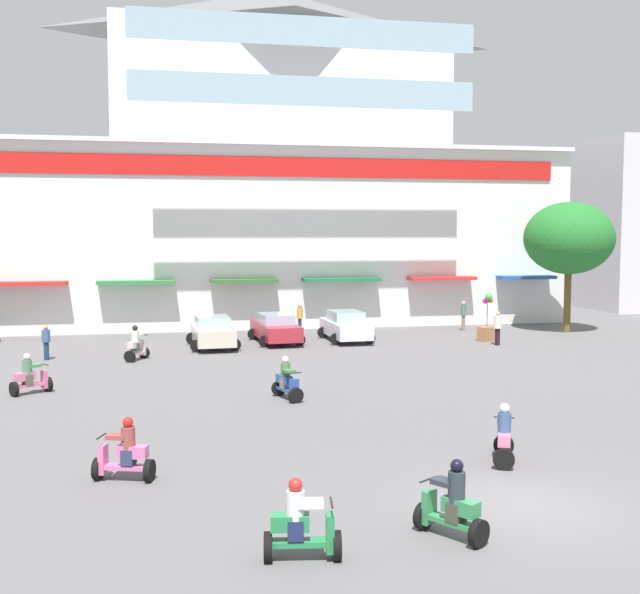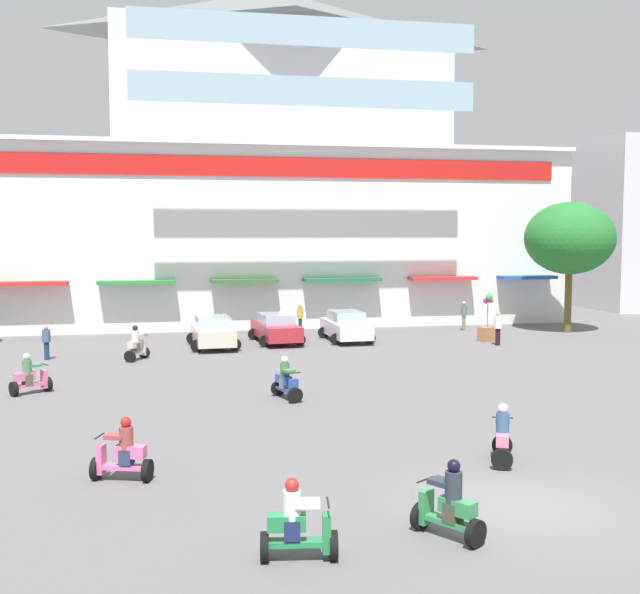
% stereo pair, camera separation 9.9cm
% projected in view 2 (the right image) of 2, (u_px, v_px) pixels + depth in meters
% --- Properties ---
extents(ground_plane, '(128.00, 128.00, 0.00)m').
position_uv_depth(ground_plane, '(366.00, 386.00, 29.03)').
color(ground_plane, '#5E5B5E').
extents(colonial_building, '(34.99, 16.86, 21.20)m').
position_uv_depth(colonial_building, '(278.00, 181.00, 50.88)').
color(colonial_building, white).
rests_on(colonial_building, ground).
extents(plaza_tree_1, '(5.04, 4.94, 7.38)m').
position_uv_depth(plaza_tree_1, '(570.00, 238.00, 43.92)').
color(plaza_tree_1, brown).
rests_on(plaza_tree_1, ground).
extents(parked_car_0, '(2.55, 4.39, 1.56)m').
position_uv_depth(parked_car_0, '(213.00, 332.00, 38.45)').
color(parked_car_0, beige).
rests_on(parked_car_0, ground).
extents(parked_car_1, '(2.63, 4.63, 1.49)m').
position_uv_depth(parked_car_1, '(276.00, 328.00, 40.11)').
color(parked_car_1, '#A82631').
rests_on(parked_car_1, ground).
extents(parked_car_2, '(2.48, 4.38, 1.58)m').
position_uv_depth(parked_car_2, '(346.00, 326.00, 40.75)').
color(parked_car_2, silver).
rests_on(parked_car_2, ground).
extents(scooter_rider_0, '(1.11, 1.41, 1.59)m').
position_uv_depth(scooter_rider_0, '(137.00, 346.00, 34.66)').
color(scooter_rider_0, black).
rests_on(scooter_rider_0, ground).
extents(scooter_rider_1, '(1.20, 1.45, 1.54)m').
position_uv_depth(scooter_rider_1, '(449.00, 506.00, 14.54)').
color(scooter_rider_1, black).
rests_on(scooter_rider_1, ground).
extents(scooter_rider_4, '(0.93, 1.58, 1.48)m').
position_uv_depth(scooter_rider_4, '(286.00, 382.00, 26.64)').
color(scooter_rider_4, black).
rests_on(scooter_rider_4, ground).
extents(scooter_rider_5, '(1.07, 1.53, 1.52)m').
position_uv_depth(scooter_rider_5, '(502.00, 438.00, 19.31)').
color(scooter_rider_5, black).
rests_on(scooter_rider_5, ground).
extents(scooter_rider_6, '(1.44, 1.22, 1.47)m').
position_uv_depth(scooter_rider_6, '(30.00, 377.00, 27.49)').
color(scooter_rider_6, black).
rests_on(scooter_rider_6, ground).
extents(scooter_rider_7, '(1.46, 0.92, 1.50)m').
position_uv_depth(scooter_rider_7, '(122.00, 454.00, 17.93)').
color(scooter_rider_7, black).
rests_on(scooter_rider_7, ground).
extents(scooter_rider_8, '(1.41, 0.71, 1.48)m').
position_uv_depth(scooter_rider_8, '(298.00, 526.00, 13.57)').
color(scooter_rider_8, black).
rests_on(scooter_rider_8, ground).
extents(pedestrian_0, '(0.39, 0.39, 1.58)m').
position_uv_depth(pedestrian_0, '(46.00, 340.00, 34.75)').
color(pedestrian_0, navy).
rests_on(pedestrian_0, ground).
extents(pedestrian_1, '(0.34, 0.34, 1.71)m').
position_uv_depth(pedestrian_1, '(464.00, 313.00, 44.97)').
color(pedestrian_1, '#7A6E5A').
rests_on(pedestrian_1, ground).
extents(pedestrian_3, '(0.48, 0.48, 1.71)m').
position_uv_depth(pedestrian_3, '(498.00, 326.00, 39.21)').
color(pedestrian_3, black).
rests_on(pedestrian_3, ground).
extents(pedestrian_4, '(0.41, 0.41, 1.71)m').
position_uv_depth(pedestrian_4, '(300.00, 317.00, 43.38)').
color(pedestrian_4, '#283148').
rests_on(pedestrian_4, ground).
extents(balloon_vendor_cart, '(1.07, 0.94, 2.56)m').
position_uv_depth(balloon_vendor_cart, '(488.00, 324.00, 40.70)').
color(balloon_vendor_cart, '#A1673F').
rests_on(balloon_vendor_cart, ground).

